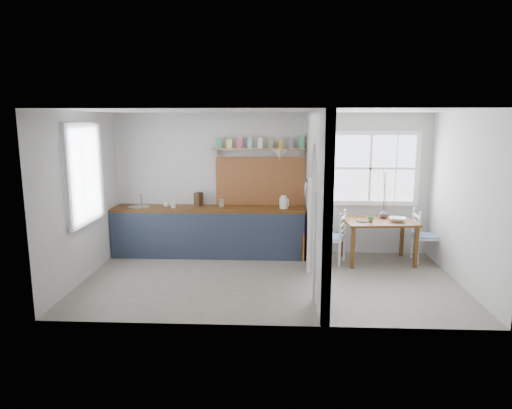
{
  "coord_description": "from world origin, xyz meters",
  "views": [
    {
      "loc": [
        0.11,
        -6.8,
        2.47
      ],
      "look_at": [
        -0.23,
        0.43,
        1.12
      ],
      "focal_mm": 32.0,
      "sensor_mm": 36.0,
      "label": 1
    }
  ],
  "objects_px": {
    "dining_table": "(378,241)",
    "chair_right": "(427,236)",
    "vase": "(384,214)",
    "kettle": "(284,202)",
    "chair_left": "(331,237)"
  },
  "relations": [
    {
      "from": "chair_left",
      "to": "kettle",
      "type": "xyz_separation_m",
      "value": [
        -0.83,
        0.31,
        0.55
      ]
    },
    {
      "from": "dining_table",
      "to": "chair_left",
      "type": "relative_size",
      "value": 1.29
    },
    {
      "from": "chair_right",
      "to": "dining_table",
      "type": "bearing_deg",
      "value": 96.45
    },
    {
      "from": "chair_left",
      "to": "vase",
      "type": "relative_size",
      "value": 5.68
    },
    {
      "from": "dining_table",
      "to": "chair_left",
      "type": "xyz_separation_m",
      "value": [
        -0.83,
        -0.06,
        0.09
      ]
    },
    {
      "from": "chair_right",
      "to": "vase",
      "type": "xyz_separation_m",
      "value": [
        -0.74,
        0.12,
        0.37
      ]
    },
    {
      "from": "dining_table",
      "to": "vase",
      "type": "bearing_deg",
      "value": 56.56
    },
    {
      "from": "chair_right",
      "to": "vase",
      "type": "bearing_deg",
      "value": 81.49
    },
    {
      "from": "dining_table",
      "to": "chair_right",
      "type": "xyz_separation_m",
      "value": [
        0.85,
        0.09,
        0.09
      ]
    },
    {
      "from": "dining_table",
      "to": "chair_right",
      "type": "height_order",
      "value": "chair_right"
    },
    {
      "from": "chair_left",
      "to": "vase",
      "type": "height_order",
      "value": "chair_left"
    },
    {
      "from": "dining_table",
      "to": "vase",
      "type": "distance_m",
      "value": 0.51
    },
    {
      "from": "kettle",
      "to": "chair_left",
      "type": "bearing_deg",
      "value": 4.04
    },
    {
      "from": "chair_right",
      "to": "kettle",
      "type": "xyz_separation_m",
      "value": [
        -2.52,
        0.16,
        0.55
      ]
    },
    {
      "from": "dining_table",
      "to": "vase",
      "type": "height_order",
      "value": "vase"
    }
  ]
}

